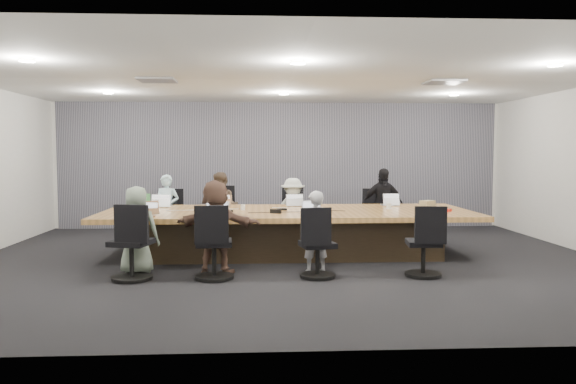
{
  "coord_description": "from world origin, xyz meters",
  "views": [
    {
      "loc": [
        -0.49,
        -8.65,
        1.69
      ],
      "look_at": [
        0.0,
        0.4,
        1.05
      ],
      "focal_mm": 35.0,
      "sensor_mm": 36.0,
      "label": 1
    }
  ],
  "objects": [
    {
      "name": "floor",
      "position": [
        0.0,
        0.0,
        0.0
      ],
      "size": [
        10.0,
        8.0,
        0.0
      ],
      "primitive_type": "cube",
      "color": "black",
      "rests_on": "ground"
    },
    {
      "name": "ceiling",
      "position": [
        0.0,
        0.0,
        2.8
      ],
      "size": [
        10.0,
        8.0,
        0.0
      ],
      "primitive_type": "cube",
      "color": "white",
      "rests_on": "wall_back"
    },
    {
      "name": "wall_back",
      "position": [
        0.0,
        4.0,
        1.4
      ],
      "size": [
        10.0,
        0.0,
        2.8
      ],
      "primitive_type": "cube",
      "rotation": [
        1.57,
        0.0,
        0.0
      ],
      "color": "silver",
      "rests_on": "ground"
    },
    {
      "name": "wall_front",
      "position": [
        0.0,
        -4.0,
        1.4
      ],
      "size": [
        10.0,
        0.0,
        2.8
      ],
      "primitive_type": "cube",
      "rotation": [
        -1.57,
        0.0,
        0.0
      ],
      "color": "silver",
      "rests_on": "ground"
    },
    {
      "name": "curtain",
      "position": [
        0.0,
        3.92,
        1.4
      ],
      "size": [
        9.8,
        0.04,
        2.8
      ],
      "primitive_type": "cube",
      "color": "slate",
      "rests_on": "ground"
    },
    {
      "name": "conference_table",
      "position": [
        0.0,
        0.5,
        0.4
      ],
      "size": [
        6.0,
        2.2,
        0.74
      ],
      "color": "#36291A",
      "rests_on": "ground"
    },
    {
      "name": "chair_0",
      "position": [
        -2.18,
        2.2,
        0.38
      ],
      "size": [
        0.57,
        0.57,
        0.76
      ],
      "primitive_type": null,
      "rotation": [
        0.0,
        0.0,
        3.26
      ],
      "color": "black",
      "rests_on": "ground"
    },
    {
      "name": "chair_1",
      "position": [
        -1.16,
        2.2,
        0.43
      ],
      "size": [
        0.64,
        0.64,
        0.87
      ],
      "primitive_type": null,
      "rotation": [
        0.0,
        0.0,
        3.05
      ],
      "color": "black",
      "rests_on": "ground"
    },
    {
      "name": "chair_2",
      "position": [
        0.17,
        2.2,
        0.39
      ],
      "size": [
        0.6,
        0.6,
        0.78
      ],
      "primitive_type": null,
      "rotation": [
        0.0,
        0.0,
        3.28
      ],
      "color": "black",
      "rests_on": "ground"
    },
    {
      "name": "chair_3",
      "position": [
        1.88,
        2.2,
        0.37
      ],
      "size": [
        0.64,
        0.64,
        0.74
      ],
      "primitive_type": null,
      "rotation": [
        0.0,
        0.0,
        2.81
      ],
      "color": "black",
      "rests_on": "ground"
    },
    {
      "name": "chair_4",
      "position": [
        -2.16,
        -1.2,
        0.42
      ],
      "size": [
        0.69,
        0.69,
        0.84
      ],
      "primitive_type": null,
      "rotation": [
        0.0,
        0.0,
        -0.24
      ],
      "color": "black",
      "rests_on": "ground"
    },
    {
      "name": "chair_5",
      "position": [
        -1.07,
        -1.2,
        0.41
      ],
      "size": [
        0.58,
        0.58,
        0.82
      ],
      "primitive_type": null,
      "rotation": [
        0.0,
        0.0,
        0.06
      ],
      "color": "black",
      "rests_on": "ground"
    },
    {
      "name": "chair_6",
      "position": [
        0.31,
        -1.2,
        0.38
      ],
      "size": [
        0.6,
        0.6,
        0.75
      ],
      "primitive_type": null,
      "rotation": [
        0.0,
        0.0,
        0.2
      ],
      "color": "black",
      "rests_on": "ground"
    },
    {
      "name": "chair_7",
      "position": [
        1.76,
        -1.2,
        0.38
      ],
      "size": [
        0.58,
        0.58,
        0.77
      ],
      "primitive_type": null,
      "rotation": [
        0.0,
        0.0,
        -0.12
      ],
      "color": "black",
      "rests_on": "ground"
    },
    {
      "name": "person_0",
      "position": [
        -2.18,
        1.85,
        0.64
      ],
      "size": [
        0.52,
        0.39,
        1.28
      ],
      "primitive_type": "imported",
      "rotation": [
        0.0,
        0.0,
        6.09
      ],
      "color": "silver",
      "rests_on": "ground"
    },
    {
      "name": "laptop_0",
      "position": [
        -2.18,
        1.3,
        0.75
      ],
      "size": [
        0.35,
        0.26,
        0.02
      ],
      "primitive_type": "cube",
      "rotation": [
        0.0,
        0.0,
        3.04
      ],
      "color": "#B2B2B7",
      "rests_on": "conference_table"
    },
    {
      "name": "person_1",
      "position": [
        -1.16,
        1.85,
        0.66
      ],
      "size": [
        0.73,
        0.62,
        1.32
      ],
      "primitive_type": "imported",
      "rotation": [
        0.0,
        0.0,
        6.08
      ],
      "color": "#47382B",
      "rests_on": "ground"
    },
    {
      "name": "laptop_1",
      "position": [
        -1.16,
        1.3,
        0.75
      ],
      "size": [
        0.39,
        0.31,
        0.02
      ],
      "primitive_type": "cube",
      "rotation": [
        0.0,
        0.0,
        2.92
      ],
      "color": "#8C6647",
      "rests_on": "conference_table"
    },
    {
      "name": "person_2",
      "position": [
        0.17,
        1.85,
        0.6
      ],
      "size": [
        0.83,
        0.54,
        1.21
      ],
      "primitive_type": "imported",
      "rotation": [
        0.0,
        0.0,
        6.16
      ],
      "color": "#AFB8AD",
      "rests_on": "ground"
    },
    {
      "name": "laptop_2",
      "position": [
        0.17,
        1.3,
        0.75
      ],
      "size": [
        0.31,
        0.23,
        0.02
      ],
      "primitive_type": "cube",
      "rotation": [
        0.0,
        0.0,
        3.21
      ],
      "color": "#B2B2B7",
      "rests_on": "conference_table"
    },
    {
      "name": "person_3",
      "position": [
        1.88,
        1.85,
        0.7
      ],
      "size": [
        0.83,
        0.38,
        1.39
      ],
      "primitive_type": "imported",
      "rotation": [
        0.0,
        0.0,
        6.34
      ],
      "color": "black",
      "rests_on": "ground"
    },
    {
      "name": "laptop_3",
      "position": [
        1.88,
        1.3,
        0.75
      ],
      "size": [
        0.29,
        0.2,
        0.02
      ],
      "primitive_type": "cube",
      "rotation": [
        0.0,
        0.0,
        3.15
      ],
      "color": "#B2B2B7",
      "rests_on": "conference_table"
    },
    {
      "name": "person_4",
      "position": [
        -2.16,
        -0.85,
        0.61
      ],
      "size": [
        0.61,
        0.41,
        1.23
      ],
      "primitive_type": "imported",
      "rotation": [
        0.0,
        0.0,
        3.11
      ],
      "color": "slate",
      "rests_on": "ground"
    },
    {
      "name": "laptop_4",
      "position": [
        -2.16,
        -0.3,
        0.75
      ],
      "size": [
        0.34,
        0.27,
        0.02
      ],
      "primitive_type": "cube",
      "rotation": [
        0.0,
        0.0,
        0.2
      ],
      "color": "#8C6647",
      "rests_on": "conference_table"
    },
    {
      "name": "person_5",
      "position": [
        -1.07,
        -0.85,
        0.66
      ],
      "size": [
        1.28,
        0.66,
        1.32
      ],
      "primitive_type": "imported",
      "rotation": [
        0.0,
        0.0,
        2.91
      ],
      "color": "brown",
      "rests_on": "ground"
    },
    {
      "name": "laptop_5",
      "position": [
        -1.07,
        -0.3,
        0.75
      ],
      "size": [
        0.39,
        0.3,
        0.02
      ],
      "primitive_type": "cube",
      "rotation": [
        0.0,
        0.0,
        -0.17
      ],
      "color": "#B2B2B7",
      "rests_on": "conference_table"
    },
    {
      "name": "person_6",
      "position": [
        0.31,
        -0.85,
        0.58
      ],
      "size": [
        0.47,
        0.36,
        1.16
      ],
      "primitive_type": "imported",
      "rotation": [
        0.0,
        0.0,
        3.36
      ],
      "color": "#A9A9B0",
      "rests_on": "ground"
    },
    {
      "name": "laptop_6",
      "position": [
        0.31,
        -0.3,
        0.75
      ],
      "size": [
        0.31,
        0.23,
        0.02
      ],
      "primitive_type": "cube",
      "rotation": [
        0.0,
        0.0,
        0.11
      ],
      "color": "#B2B2B7",
      "rests_on": "conference_table"
    },
    {
      "name": "bottle_green_left",
      "position": [
        -2.29,
        0.62,
        0.88
      ],
      "size": [
        0.1,
        0.1,
        0.28
      ],
      "primitive_type": "cylinder",
      "rotation": [
        0.0,
        0.0,
        -0.37
      ],
      "color": "#3B854C",
      "rests_on": "conference_table"
    },
    {
      "name": "bottle_green_right",
      "position": [
        0.46,
        0.35,
        0.86
      ],
      "size": [
        0.08,
        0.08,
        0.23
      ],
      "primitive_type": "cylinder",
      "rotation": [
        0.0,
        0.0,
        -0.33
      ],
      "color": "#3B854C",
      "rests_on": "conference_table"
    },
    {
      "name": "bottle_clear",
      "position": [
        -1.26,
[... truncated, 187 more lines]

